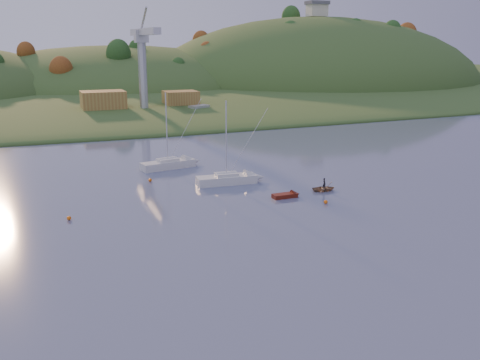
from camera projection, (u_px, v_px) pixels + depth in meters
name	position (u px, v px, depth m)	size (l,w,h in m)	color
far_shore	(89.00, 86.00, 238.55)	(620.00, 220.00, 1.50)	#2F491D
shore_slope	(111.00, 101.00, 180.13)	(640.00, 150.00, 7.00)	#2F491D
hill_center	(119.00, 89.00, 224.15)	(140.00, 120.00, 36.00)	#2F491D
hill_right	(314.00, 86.00, 241.11)	(150.00, 130.00, 60.00)	#2F491D
hilltop_house	(317.00, 8.00, 232.65)	(9.00, 7.00, 6.45)	beige
hillside_trees	(103.00, 96.00, 198.10)	(280.00, 50.00, 32.00)	#1D4318
wharf	(154.00, 112.00, 142.97)	(42.00, 16.00, 2.40)	slate
shed_west	(103.00, 100.00, 138.30)	(11.00, 8.00, 4.80)	olive
shed_east	(181.00, 98.00, 146.82)	(9.00, 7.00, 4.00)	olive
dock_crane	(143.00, 51.00, 134.61)	(3.20, 28.00, 20.30)	#B7B7BC
sailboat_near	(168.00, 164.00, 85.34)	(9.00, 4.17, 12.03)	silver
sailboat_far	(226.00, 179.00, 76.13)	(8.69, 3.16, 11.84)	silver
canoe	(324.00, 188.00, 72.65)	(2.27, 3.18, 0.66)	#89684B
paddler	(324.00, 185.00, 72.54)	(0.56, 0.37, 1.54)	black
red_tender	(290.00, 195.00, 69.77)	(3.87, 1.38, 1.31)	#56170C
work_vessel	(199.00, 113.00, 141.82)	(13.33, 9.26, 3.24)	#4E5A67
buoy_0	(326.00, 202.00, 66.86)	(0.50, 0.50, 0.50)	orange
buoy_1	(69.00, 218.00, 60.77)	(0.50, 0.50, 0.50)	orange
buoy_2	(150.00, 180.00, 77.37)	(0.50, 0.50, 0.50)	orange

